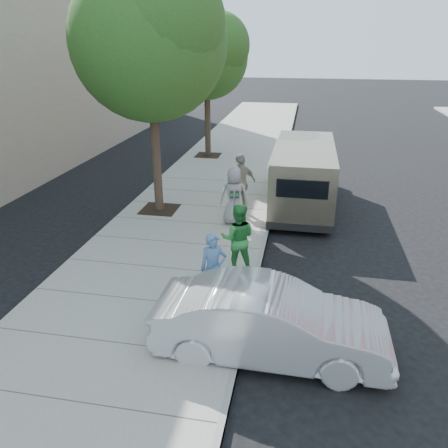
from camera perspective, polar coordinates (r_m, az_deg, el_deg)
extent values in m
plane|color=black|center=(12.29, -1.69, -3.37)|extent=(120.00, 120.00, 0.00)
cube|color=gray|center=(12.49, -6.19, -2.67)|extent=(5.00, 60.00, 0.15)
cube|color=gray|center=(12.06, 5.02, -3.60)|extent=(0.12, 60.00, 0.16)
cube|color=black|center=(14.93, -8.41, 1.94)|extent=(1.20, 1.20, 0.01)
cylinder|color=#38281E|center=(14.35, -8.87, 9.32)|extent=(0.28, 0.28, 3.96)
sphere|color=#1E511B|center=(13.96, -9.73, 22.36)|extent=(4.60, 4.60, 4.60)
sphere|color=#1E511B|center=(13.40, -7.86, 24.59)|extent=(3.45, 3.45, 3.45)
sphere|color=#1E511B|center=(14.60, -11.11, 23.46)|extent=(3.22, 3.22, 3.22)
cube|color=black|center=(21.93, -2.09, 8.98)|extent=(1.20, 1.20, 0.01)
cylinder|color=#38281E|center=(21.57, -2.16, 13.51)|extent=(0.28, 0.28, 3.52)
sphere|color=#1E511B|center=(21.29, -2.28, 20.98)|extent=(3.80, 3.80, 3.80)
sphere|color=#1E511B|center=(20.76, -0.81, 22.32)|extent=(2.85, 2.85, 2.85)
sphere|color=#1E511B|center=(21.88, -3.36, 21.80)|extent=(2.66, 2.66, 2.66)
cylinder|color=gray|center=(12.75, 1.33, 0.95)|extent=(0.05, 0.05, 1.05)
cube|color=gray|center=(12.55, 1.35, 3.33)|extent=(0.21, 0.10, 0.07)
cube|color=#2D2D30|center=(12.50, 0.99, 3.89)|extent=(0.13, 0.12, 0.21)
cube|color=#2D2D30|center=(12.51, 1.72, 3.89)|extent=(0.13, 0.12, 0.21)
cube|color=tan|center=(15.29, 10.31, 6.38)|extent=(1.98, 5.31, 1.95)
cube|color=tan|center=(18.21, 10.40, 7.46)|extent=(1.81, 0.54, 0.83)
cube|color=black|center=(12.64, 10.17, 4.49)|extent=(1.47, 0.02, 0.54)
cylinder|color=black|center=(17.22, 7.36, 5.63)|extent=(0.26, 0.75, 0.75)
cylinder|color=black|center=(17.22, 13.13, 5.21)|extent=(0.26, 0.75, 0.75)
cylinder|color=black|center=(13.82, 6.34, 1.26)|extent=(0.26, 0.75, 0.75)
cylinder|color=black|center=(13.82, 13.49, 0.75)|extent=(0.26, 0.75, 0.75)
imported|color=silver|center=(8.18, 6.13, -12.66)|extent=(4.30, 1.52, 1.41)
imported|color=#4F78A9|center=(9.38, -1.40, -5.78)|extent=(0.67, 0.55, 1.58)
imported|color=green|center=(10.54, 1.83, -1.89)|extent=(0.91, 0.74, 1.75)
imported|color=gray|center=(13.36, 1.32, 3.68)|extent=(0.93, 0.66, 1.78)
imported|color=gray|center=(14.18, 2.18, 5.25)|extent=(1.16, 1.16, 1.98)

